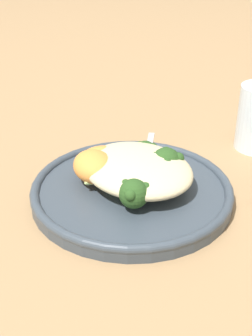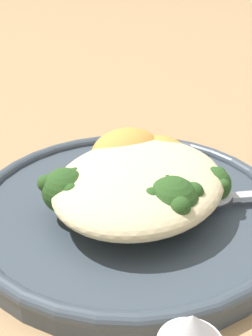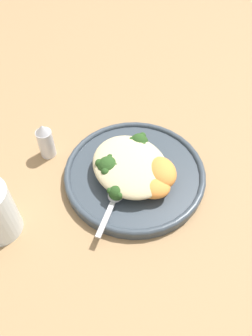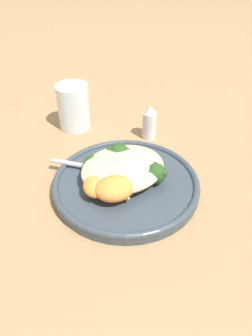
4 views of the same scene
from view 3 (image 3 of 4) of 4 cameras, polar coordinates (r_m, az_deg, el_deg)
The scene contains 11 objects.
ground_plane at distance 0.61m, azimuth 1.91°, elevation -2.13°, with size 4.00×4.00×0.00m, color #9E7A51.
plate at distance 0.61m, azimuth 1.28°, elevation -1.07°, with size 0.26×0.26×0.02m.
quinoa_mound at distance 0.58m, azimuth 0.74°, elevation 0.43°, with size 0.15×0.13×0.04m, color beige.
broccoli_stalk_0 at distance 0.61m, azimuth 2.55°, elevation 3.71°, with size 0.11×0.05×0.04m.
broccoli_stalk_1 at distance 0.60m, azimuth 1.37°, elevation 1.26°, with size 0.08×0.04×0.03m.
broccoli_stalk_2 at distance 0.58m, azimuth -1.40°, elevation -0.17°, with size 0.09×0.11×0.04m.
broccoli_stalk_3 at distance 0.56m, azimuth 0.87°, elevation -3.03°, with size 0.03×0.12×0.03m.
sweet_potato_chunk_0 at distance 0.57m, azimuth 6.15°, elevation -0.76°, with size 0.07×0.05×0.04m, color orange.
sweet_potato_chunk_1 at distance 0.56m, azimuth 4.62°, elevation -3.12°, with size 0.06×0.05×0.03m, color orange.
spoon at distance 0.56m, azimuth -2.01°, elevation -5.24°, with size 0.08×0.09×0.01m.
salt_shaker at distance 0.64m, azimuth -13.86°, elevation 4.64°, with size 0.03×0.03×0.08m.
Camera 3 is at (-0.30, 0.21, 0.49)m, focal length 35.00 mm.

